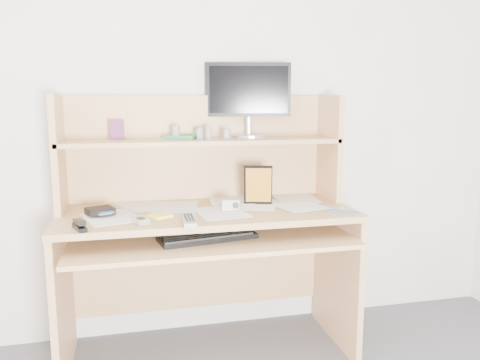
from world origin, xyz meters
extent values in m
cube|color=silver|center=(0.00, 1.80, 1.25)|extent=(3.60, 0.04, 2.50)
cube|color=tan|center=(0.00, 1.48, 0.73)|extent=(1.40, 0.60, 0.03)
cube|color=tan|center=(-0.68, 1.48, 0.36)|extent=(0.03, 0.56, 0.72)
cube|color=tan|center=(0.68, 1.48, 0.36)|extent=(0.03, 0.56, 0.72)
cube|color=tan|center=(0.00, 1.77, 0.34)|extent=(1.34, 0.02, 0.41)
cube|color=tan|center=(0.00, 1.36, 0.64)|extent=(1.28, 0.55, 0.02)
cube|color=tan|center=(0.00, 1.77, 1.02)|extent=(1.40, 0.02, 0.55)
cube|color=tan|center=(-0.68, 1.63, 1.02)|extent=(0.03, 0.30, 0.55)
cube|color=tan|center=(0.68, 1.63, 1.02)|extent=(0.03, 0.30, 0.55)
cube|color=tan|center=(0.00, 1.63, 1.07)|extent=(1.38, 0.30, 0.02)
cube|color=silver|center=(0.00, 1.48, 0.75)|extent=(1.32, 0.54, 0.01)
cube|color=black|center=(-0.03, 1.32, 0.66)|extent=(0.46, 0.23, 0.02)
cube|color=black|center=(-0.03, 1.32, 0.68)|extent=(0.43, 0.22, 0.01)
cube|color=#979893|center=(-0.12, 1.23, 0.77)|extent=(0.06, 0.20, 0.02)
cube|color=#B9B9BB|center=(-0.32, 1.28, 0.77)|extent=(0.08, 0.10, 0.02)
cube|color=black|center=(-0.57, 1.24, 0.77)|extent=(0.07, 0.12, 0.04)
cube|color=black|center=(-0.50, 1.49, 0.77)|extent=(0.14, 0.13, 0.03)
cube|color=gold|center=(-0.23, 1.39, 0.76)|extent=(0.11, 0.11, 0.01)
cube|color=silver|center=(0.10, 1.42, 0.78)|extent=(0.09, 0.04, 0.05)
cube|color=black|center=(0.26, 1.52, 0.86)|extent=(0.14, 0.05, 0.20)
cylinder|color=blue|center=(0.60, 1.26, 0.76)|extent=(0.13, 0.08, 0.01)
cube|color=#A22215|center=(-0.42, 1.68, 1.13)|extent=(0.07, 0.03, 0.10)
cube|color=#307947|center=(-0.09, 1.70, 1.09)|extent=(0.20, 0.24, 0.02)
cylinder|color=black|center=(-0.01, 1.64, 1.11)|extent=(0.05, 0.05, 0.06)
cylinder|color=white|center=(-0.13, 1.64, 1.11)|extent=(0.05, 0.05, 0.07)
cylinder|color=black|center=(0.12, 1.61, 1.11)|extent=(0.05, 0.05, 0.05)
cylinder|color=white|center=(0.03, 1.63, 1.11)|extent=(0.04, 0.04, 0.06)
cylinder|color=#B5B6BA|center=(0.26, 1.70, 1.09)|extent=(0.23, 0.23, 0.01)
cylinder|color=#B5B6BA|center=(0.26, 1.71, 1.14)|extent=(0.04, 0.04, 0.09)
cube|color=black|center=(0.26, 1.73, 1.33)|extent=(0.45, 0.12, 0.28)
cube|color=black|center=(0.26, 1.72, 1.33)|extent=(0.41, 0.08, 0.24)
camera|label=1|loc=(-0.35, -0.70, 1.26)|focal=35.00mm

